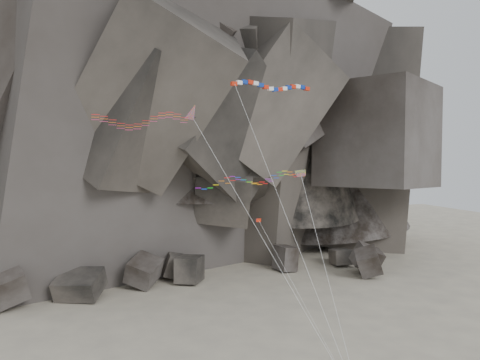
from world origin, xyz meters
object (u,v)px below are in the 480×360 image
object	(u,v)px
delta_kite	(138,119)
parafoil_kite	(246,180)
pennant_kite	(274,249)
banner_kite	(273,88)

from	to	relation	value
delta_kite	parafoil_kite	distance (m)	13.09
delta_kite	pennant_kite	world-z (taller)	delta_kite
delta_kite	parafoil_kite	bearing A→B (deg)	-17.03
parafoil_kite	pennant_kite	world-z (taller)	parafoil_kite
parafoil_kite	pennant_kite	bearing A→B (deg)	-14.69
parafoil_kite	pennant_kite	distance (m)	8.06
banner_kite	pennant_kite	world-z (taller)	banner_kite
delta_kite	pennant_kite	xyz separation A→B (m)	(14.12, -1.51, -13.74)
delta_kite	banner_kite	world-z (taller)	banner_kite
delta_kite	banner_kite	xyz separation A→B (m)	(15.76, 2.81, 4.18)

